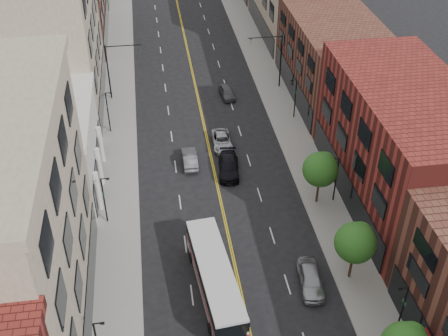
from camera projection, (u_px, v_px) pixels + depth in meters
name	position (u px, v px, depth m)	size (l,w,h in m)	color
sidewalk_left	(119.00, 155.00, 61.81)	(4.00, 110.00, 0.15)	gray
sidewalk_right	(296.00, 140.00, 64.13)	(4.00, 110.00, 0.15)	gray
bldg_l_white	(43.00, 151.00, 55.48)	(10.00, 14.00, 8.00)	silver
bldg_l_far_a	(51.00, 35.00, 66.09)	(10.00, 20.00, 18.00)	gray
bldg_r_mid	(402.00, 146.00, 52.66)	(10.00, 22.00, 12.00)	maroon
bldg_r_far_a	(334.00, 59.00, 70.00)	(10.00, 20.00, 10.00)	brown
tree_r_2	(356.00, 241.00, 44.96)	(3.40, 3.40, 5.59)	black
tree_r_3	(321.00, 168.00, 52.94)	(3.40, 3.40, 5.59)	black
lamp_l_2	(104.00, 198.00, 51.21)	(0.81, 0.55, 5.05)	black
lamp_l_3	(108.00, 110.00, 63.97)	(0.81, 0.55, 5.05)	black
lamp_r_1	(402.00, 308.00, 40.98)	(0.81, 0.55, 5.05)	black
lamp_r_2	(336.00, 177.00, 53.75)	(0.81, 0.55, 5.05)	black
lamp_r_3	(295.00, 96.00, 66.51)	(0.81, 0.55, 5.05)	black
signal_mast_left	(113.00, 65.00, 69.44)	(4.49, 0.18, 7.20)	black
signal_mast_right	(276.00, 55.00, 71.83)	(4.49, 0.18, 7.20)	black
city_bus	(215.00, 277.00, 45.05)	(3.60, 11.76, 2.98)	silver
car_parked_far	(311.00, 279.00, 46.12)	(1.88, 4.67, 1.59)	#9DA0A5
car_lane_behind	(190.00, 158.00, 60.15)	(1.49, 4.28, 1.41)	#56555B
car_lane_a	(229.00, 166.00, 58.93)	(2.10, 5.16, 1.50)	black
car_lane_b	(222.00, 141.00, 63.03)	(2.17, 4.71, 1.31)	#AAABB1
car_lane_c	(227.00, 92.00, 72.10)	(1.60, 3.97, 1.35)	#4A4A4F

